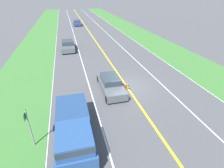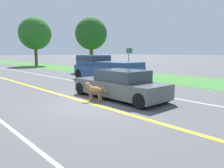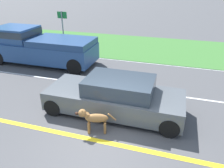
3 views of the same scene
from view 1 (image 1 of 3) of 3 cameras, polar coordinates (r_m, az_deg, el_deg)
The scene contains 14 objects.
ground_plane at distance 16.88m, azimuth 4.91°, elevation -0.96°, with size 400.00×400.00×0.00m, color #4C4C4F.
centre_divider_line at distance 16.88m, azimuth 4.91°, elevation -0.95°, with size 0.18×160.00×0.01m, color yellow.
lane_edge_line_right at distance 16.21m, azimuth -19.25°, elevation -3.95°, with size 0.14×160.00×0.01m, color white.
lane_edge_line_left at distance 20.13m, azimuth 24.11°, elevation 1.58°, with size 0.14×160.00×0.01m, color white.
lane_dash_same_dir at distance 16.17m, azimuth -6.91°, elevation -2.47°, with size 0.10×160.00×0.01m, color white.
lane_dash_oncoming at distance 18.24m, azimuth 15.36°, elevation 0.43°, with size 0.10×160.00×0.01m, color white.
grass_verge_right at distance 16.82m, azimuth -29.43°, elevation -4.99°, with size 6.00×160.00×0.03m, color #3D7533.
grass_verge_left at distance 22.05m, azimuth 30.32°, elevation 2.40°, with size 6.00×160.00×0.03m, color #3D7533.
ego_car at distance 16.03m, azimuth -0.42°, elevation 0.01°, with size 1.84×4.73×1.33m.
dog at distance 16.14m, azimuth 4.32°, elevation -0.28°, with size 0.48×1.22×0.84m.
pickup_truck at distance 10.96m, azimuth -12.40°, elevation -13.93°, with size 2.13×5.75×1.93m.
car_trailing_near at distance 28.38m, azimuth -14.22°, elevation 12.04°, with size 1.93×4.72×1.43m.
car_trailing_mid at distance 49.64m, azimuth -11.31°, elevation 19.01°, with size 1.92×4.78×1.30m.
street_sign at distance 11.06m, azimuth -25.59°, elevation -11.91°, with size 0.11×0.64×2.53m.
Camera 1 is at (5.08, 13.83, 8.23)m, focal length 28.00 mm.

